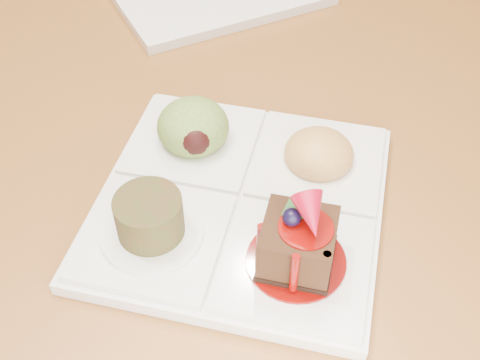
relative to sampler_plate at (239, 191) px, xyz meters
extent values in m
plane|color=#563418|center=(-0.14, 0.69, -0.77)|extent=(6.00, 6.00, 0.00)
cube|color=#321B10|center=(0.56, 0.71, -0.36)|extent=(0.50, 0.50, 0.04)
cylinder|color=#321B10|center=(0.34, 0.62, -0.57)|extent=(0.03, 0.03, 0.39)
cylinder|color=#321B10|center=(0.47, 0.92, -0.57)|extent=(0.03, 0.03, 0.39)
cube|color=white|center=(0.00, 0.00, -0.01)|extent=(0.31, 0.31, 0.01)
cube|color=white|center=(0.03, -0.08, 0.00)|extent=(0.14, 0.14, 0.01)
cube|color=white|center=(-0.07, -0.03, 0.00)|extent=(0.14, 0.14, 0.01)
cube|color=white|center=(-0.03, 0.07, 0.00)|extent=(0.14, 0.14, 0.01)
cube|color=white|center=(0.08, 0.03, 0.00)|extent=(0.14, 0.14, 0.01)
cylinder|color=#6B0604|center=(0.03, -0.08, 0.00)|extent=(0.08, 0.08, 0.00)
cube|color=black|center=(0.03, -0.08, 0.00)|extent=(0.07, 0.07, 0.01)
cube|color=black|center=(0.03, -0.08, 0.02)|extent=(0.07, 0.07, 0.03)
cylinder|color=#6B0604|center=(0.03, -0.08, 0.04)|extent=(0.04, 0.04, 0.00)
sphere|color=black|center=(0.03, -0.07, 0.05)|extent=(0.01, 0.01, 0.01)
cone|color=maroon|center=(0.04, -0.08, 0.06)|extent=(0.02, 0.04, 0.03)
cube|color=#144210|center=(0.03, -0.07, 0.05)|extent=(0.01, 0.01, 0.01)
cube|color=#144210|center=(0.03, -0.07, 0.05)|extent=(0.02, 0.02, 0.01)
cylinder|color=#6B0604|center=(0.02, -0.11, 0.02)|extent=(0.01, 0.01, 0.04)
cylinder|color=#6B0604|center=(0.04, -0.11, 0.02)|extent=(0.01, 0.01, 0.03)
cylinder|color=#6B0604|center=(0.00, -0.07, 0.02)|extent=(0.01, 0.01, 0.03)
cylinder|color=white|center=(-0.07, -0.03, 0.00)|extent=(0.08, 0.08, 0.00)
cylinder|color=#472514|center=(-0.07, -0.03, 0.02)|extent=(0.05, 0.05, 0.03)
cylinder|color=#441B0E|center=(-0.07, -0.03, 0.03)|extent=(0.04, 0.04, 0.00)
ellipsoid|color=olive|center=(-0.03, 0.07, 0.01)|extent=(0.07, 0.07, 0.05)
ellipsoid|color=black|center=(-0.03, 0.05, 0.02)|extent=(0.03, 0.02, 0.03)
ellipsoid|color=tan|center=(0.08, 0.03, 0.01)|extent=(0.06, 0.06, 0.04)
cube|color=#BC580D|center=(0.09, 0.03, 0.01)|extent=(0.02, 0.02, 0.01)
cube|color=#4A7319|center=(0.07, 0.04, 0.01)|extent=(0.02, 0.02, 0.01)
cube|color=#BC580D|center=(0.06, 0.02, 0.01)|extent=(0.02, 0.02, 0.01)
cube|color=#4A7319|center=(0.08, 0.01, 0.01)|extent=(0.02, 0.02, 0.01)
camera|label=1|loc=(-0.06, -0.34, 0.37)|focal=45.00mm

